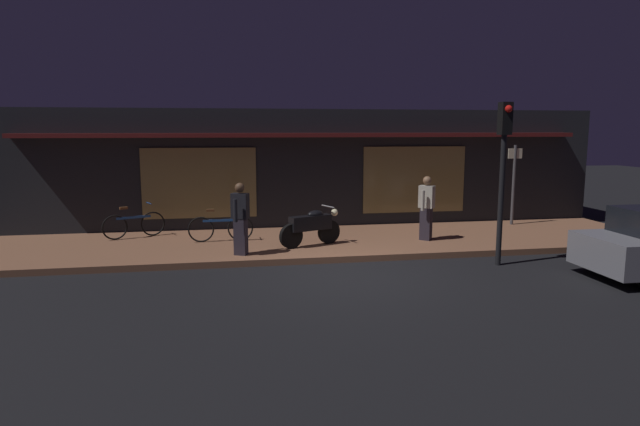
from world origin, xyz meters
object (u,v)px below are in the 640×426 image
at_px(motorcycle, 312,226).
at_px(person_photographer, 240,217).
at_px(bicycle_parked, 134,224).
at_px(bicycle_extra, 221,228).
at_px(sign_post, 514,180).
at_px(traffic_light_pole, 503,154).
at_px(person_bystander, 426,207).

xyz_separation_m(motorcycle, person_photographer, (-1.76, -0.71, 0.38)).
distance_m(bicycle_parked, bicycle_extra, 2.45).
relative_size(motorcycle, bicycle_extra, 0.97).
xyz_separation_m(motorcycle, sign_post, (6.49, 1.97, 0.86)).
bearing_deg(traffic_light_pole, person_photographer, 166.39).
bearing_deg(person_bystander, motorcycle, -176.71).
bearing_deg(person_bystander, bicycle_parked, 167.77).
height_order(motorcycle, bicycle_parked, motorcycle).
height_order(person_bystander, traffic_light_pole, traffic_light_pole).
xyz_separation_m(bicycle_parked, bicycle_extra, (2.28, -0.90, 0.00)).
relative_size(bicycle_parked, sign_post, 0.64).
relative_size(bicycle_parked, traffic_light_pole, 0.42).
distance_m(bicycle_extra, person_bystander, 5.35).
xyz_separation_m(bicycle_parked, person_bystander, (7.55, -1.64, 0.52)).
bearing_deg(bicycle_parked, motorcycle, -21.94).
bearing_deg(sign_post, traffic_light_pole, -122.44).
distance_m(motorcycle, sign_post, 6.83).
bearing_deg(motorcycle, person_photographer, -158.12).
xyz_separation_m(person_bystander, sign_post, (3.43, 1.79, 0.48)).
xyz_separation_m(bicycle_extra, traffic_light_pole, (6.14, -3.00, 1.97)).
bearing_deg(bicycle_parked, person_photographer, -42.63).
bearing_deg(sign_post, person_bystander, -152.41).
distance_m(motorcycle, person_photographer, 1.94).
bearing_deg(bicycle_extra, traffic_light_pole, -26.02).
height_order(bicycle_extra, sign_post, sign_post).
height_order(bicycle_parked, person_photographer, person_photographer).
height_order(person_photographer, sign_post, sign_post).
distance_m(motorcycle, bicycle_parked, 4.86).
relative_size(person_bystander, traffic_light_pole, 0.46).
bearing_deg(traffic_light_pole, motorcycle, 151.98).
bearing_deg(bicycle_extra, person_photographer, -74.10).
bearing_deg(motorcycle, bicycle_extra, 157.68).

